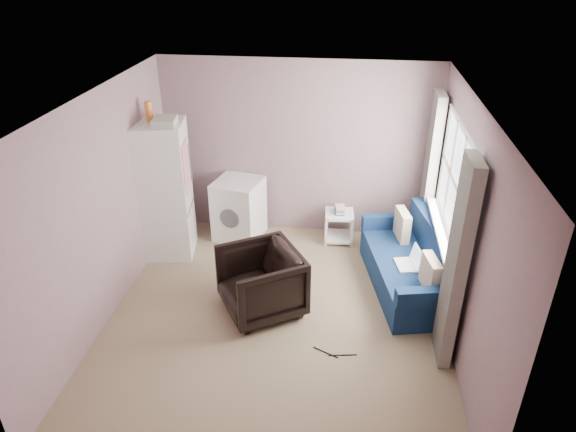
{
  "coord_description": "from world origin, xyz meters",
  "views": [
    {
      "loc": [
        0.7,
        -4.61,
        3.8
      ],
      "look_at": [
        0.05,
        0.6,
        1.0
      ],
      "focal_mm": 32.0,
      "sensor_mm": 36.0,
      "label": 1
    }
  ],
  "objects_px": {
    "washing_machine": "(239,208)",
    "fridge": "(165,190)",
    "armchair": "(261,279)",
    "sofa": "(413,267)",
    "side_table": "(339,224)"
  },
  "relations": [
    {
      "from": "washing_machine",
      "to": "fridge",
      "type": "bearing_deg",
      "value": -135.96
    },
    {
      "from": "armchair",
      "to": "sofa",
      "type": "height_order",
      "value": "armchair"
    },
    {
      "from": "armchair",
      "to": "sofa",
      "type": "xyz_separation_m",
      "value": [
        1.77,
        0.68,
        -0.13
      ]
    },
    {
      "from": "fridge",
      "to": "side_table",
      "type": "bearing_deg",
      "value": 5.44
    },
    {
      "from": "washing_machine",
      "to": "sofa",
      "type": "bearing_deg",
      "value": -9.78
    },
    {
      "from": "armchair",
      "to": "side_table",
      "type": "bearing_deg",
      "value": 122.91
    },
    {
      "from": "fridge",
      "to": "washing_machine",
      "type": "distance_m",
      "value": 1.11
    },
    {
      "from": "sofa",
      "to": "armchair",
      "type": "bearing_deg",
      "value": -170.99
    },
    {
      "from": "armchair",
      "to": "side_table",
      "type": "xyz_separation_m",
      "value": [
        0.83,
        1.72,
        -0.17
      ]
    },
    {
      "from": "armchair",
      "to": "side_table",
      "type": "relative_size",
      "value": 1.59
    },
    {
      "from": "washing_machine",
      "to": "sofa",
      "type": "xyz_separation_m",
      "value": [
        2.38,
        -0.98,
        -0.16
      ]
    },
    {
      "from": "armchair",
      "to": "sofa",
      "type": "bearing_deg",
      "value": 79.56
    },
    {
      "from": "fridge",
      "to": "sofa",
      "type": "height_order",
      "value": "fridge"
    },
    {
      "from": "armchair",
      "to": "fridge",
      "type": "relative_size",
      "value": 0.41
    },
    {
      "from": "fridge",
      "to": "washing_machine",
      "type": "height_order",
      "value": "fridge"
    }
  ]
}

